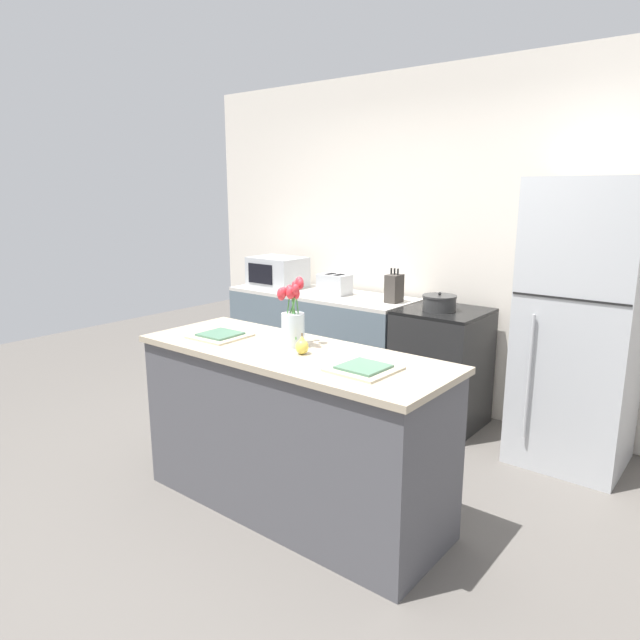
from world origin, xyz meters
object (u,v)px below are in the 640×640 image
(microwave, at_px, (278,272))
(plate_setting_left, at_px, (220,335))
(cooking_pot, at_px, (439,303))
(plate_setting_right, at_px, (364,368))
(toaster, at_px, (335,284))
(refrigerator, at_px, (580,326))
(stove_range, at_px, (441,368))
(knife_block, at_px, (394,288))
(flower_vase, at_px, (293,320))
(pear_figurine, at_px, (302,346))

(microwave, bearing_deg, plate_setting_left, -57.08)
(cooking_pot, bearing_deg, plate_setting_right, -75.26)
(toaster, distance_m, microwave, 0.65)
(refrigerator, height_order, toaster, refrigerator)
(plate_setting_right, bearing_deg, cooking_pot, 104.74)
(toaster, bearing_deg, plate_setting_left, -75.77)
(stove_range, relative_size, microwave, 1.88)
(refrigerator, relative_size, plate_setting_left, 6.21)
(plate_setting_left, distance_m, toaster, 1.71)
(refrigerator, height_order, cooking_pot, refrigerator)
(plate_setting_left, xyz_separation_m, knife_block, (0.16, 1.66, 0.07))
(flower_vase, bearing_deg, pear_figurine, -32.67)
(toaster, xyz_separation_m, microwave, (-0.65, -0.01, 0.05))
(plate_setting_left, bearing_deg, plate_setting_right, 0.00)
(pear_figurine, bearing_deg, stove_range, 89.94)
(stove_range, xyz_separation_m, flower_vase, (-0.15, -1.53, 0.63))
(stove_range, height_order, pear_figurine, pear_figurine)
(plate_setting_left, bearing_deg, cooking_pot, 69.72)
(pear_figurine, bearing_deg, microwave, 135.85)
(plate_setting_left, distance_m, cooking_pot, 1.70)
(pear_figurine, bearing_deg, toaster, 122.11)
(refrigerator, xyz_separation_m, knife_block, (-1.39, 0.02, 0.09))
(flower_vase, height_order, plate_setting_left, flower_vase)
(plate_setting_right, bearing_deg, knife_block, 117.01)
(refrigerator, height_order, pear_figurine, refrigerator)
(stove_range, relative_size, plate_setting_left, 3.03)
(flower_vase, bearing_deg, microwave, 134.95)
(pear_figurine, distance_m, plate_setting_left, 0.60)
(toaster, relative_size, knife_block, 1.04)
(knife_block, bearing_deg, flower_vase, -79.07)
(pear_figurine, distance_m, knife_block, 1.70)
(plate_setting_left, xyz_separation_m, plate_setting_right, (1.01, 0.00, 0.00))
(stove_range, xyz_separation_m, microwave, (-1.67, -0.00, 0.59))
(toaster, bearing_deg, plate_setting_right, -49.22)
(flower_vase, relative_size, cooking_pot, 1.53)
(refrigerator, distance_m, plate_setting_left, 2.27)
(plate_setting_left, height_order, toaster, toaster)
(refrigerator, distance_m, flower_vase, 1.89)
(pear_figurine, distance_m, microwave, 2.33)
(knife_block, bearing_deg, cooking_pot, -9.06)
(refrigerator, distance_m, toaster, 1.98)
(knife_block, bearing_deg, refrigerator, -0.62)
(toaster, xyz_separation_m, cooking_pot, (1.01, -0.06, -0.03))
(toaster, bearing_deg, stove_range, -0.51)
(pear_figurine, height_order, plate_setting_right, pear_figurine)
(flower_vase, distance_m, plate_setting_left, 0.49)
(pear_figurine, relative_size, toaster, 0.40)
(flower_vase, relative_size, pear_figurine, 3.38)
(pear_figurine, relative_size, knife_block, 0.42)
(flower_vase, xyz_separation_m, plate_setting_left, (-0.46, -0.12, -0.14))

